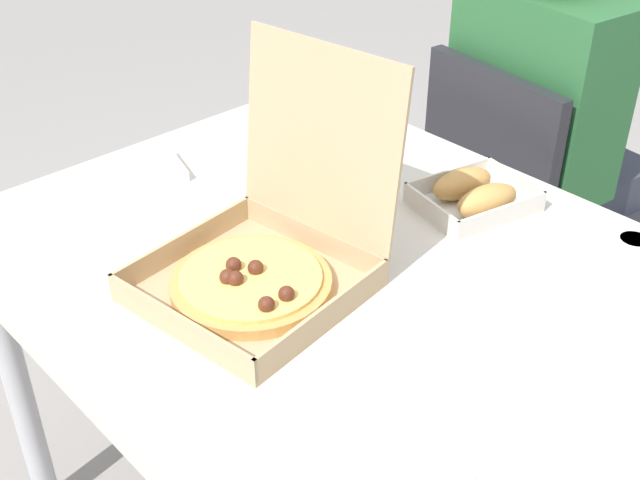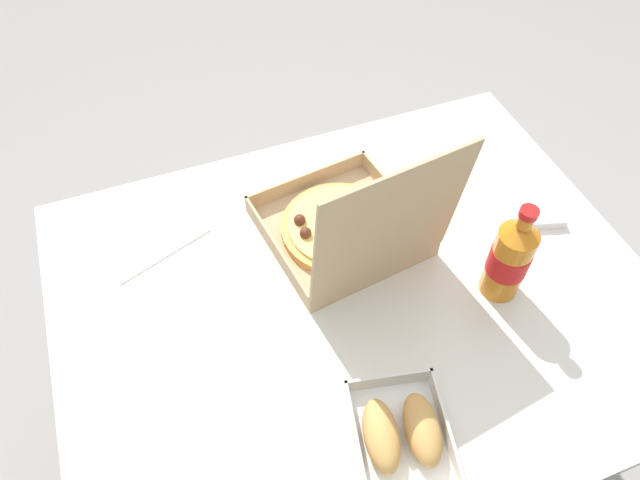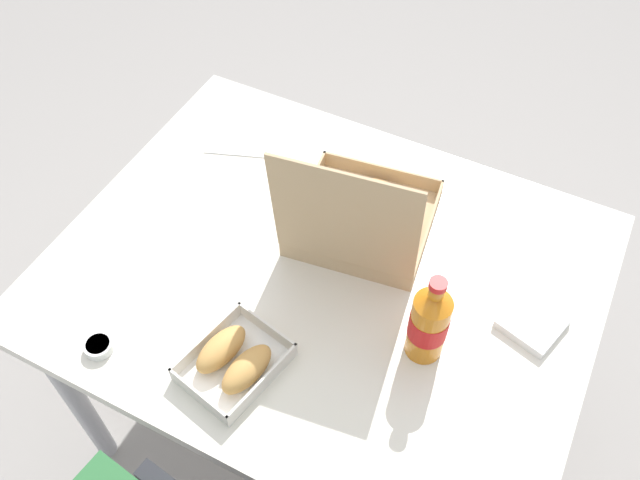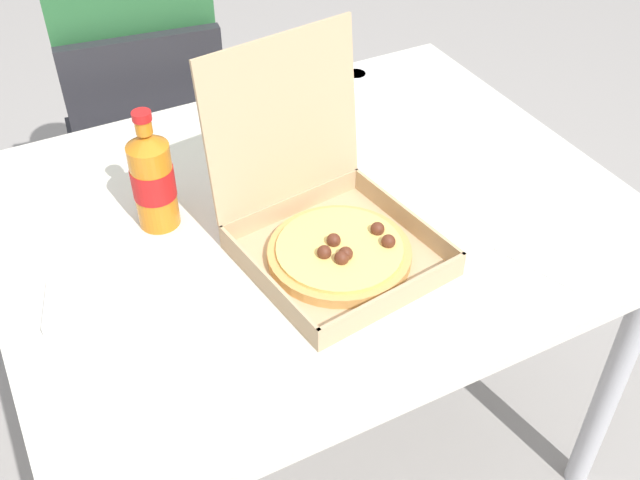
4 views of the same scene
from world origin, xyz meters
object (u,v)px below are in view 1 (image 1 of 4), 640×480
at_px(chair, 517,206).
at_px(pizza_box_open, 264,256).
at_px(bread_side_box, 474,195).
at_px(napkin_pile, 151,170).
at_px(dipping_sauce_cup, 634,243).
at_px(cola_bottle, 271,136).
at_px(diner_person, 548,117).

xyz_separation_m(chair, pizza_box_open, (0.09, -0.81, 0.28)).
height_order(bread_side_box, napkin_pile, bread_side_box).
distance_m(pizza_box_open, dipping_sauce_cup, 0.59).
bearing_deg(chair, cola_bottle, -103.19).
bearing_deg(cola_bottle, chair, 76.81).
relative_size(diner_person, bread_side_box, 5.29).
xyz_separation_m(cola_bottle, dipping_sauce_cup, (0.56, 0.28, -0.08)).
bearing_deg(diner_person, chair, -97.62).
bearing_deg(bread_side_box, dipping_sauce_cup, 18.59).
xyz_separation_m(diner_person, dipping_sauce_cup, (0.41, -0.38, 0.04)).
bearing_deg(pizza_box_open, cola_bottle, 138.13).
height_order(bread_side_box, cola_bottle, cola_bottle).
bearing_deg(bread_side_box, cola_bottle, -146.77).
relative_size(pizza_box_open, bread_side_box, 1.66).
bearing_deg(bread_side_box, napkin_pile, -144.11).
xyz_separation_m(diner_person, cola_bottle, (-0.15, -0.66, 0.12)).
distance_m(chair, dipping_sauce_cup, 0.58).
bearing_deg(chair, napkin_pile, -112.78).
height_order(diner_person, napkin_pile, diner_person).
relative_size(cola_bottle, dipping_sauce_cup, 4.00).
distance_m(bread_side_box, dipping_sauce_cup, 0.27).
bearing_deg(diner_person, dipping_sauce_cup, -42.57).
distance_m(chair, diner_person, 0.21).
xyz_separation_m(pizza_box_open, napkin_pile, (-0.40, 0.06, -0.04)).
bearing_deg(napkin_pile, dipping_sauce_cup, 30.49).
bearing_deg(cola_bottle, pizza_box_open, -41.87).
height_order(chair, dipping_sauce_cup, chair).
bearing_deg(diner_person, pizza_box_open, -84.68).
bearing_deg(chair, bread_side_box, -68.14).
xyz_separation_m(napkin_pile, dipping_sauce_cup, (0.73, 0.43, 0.00)).
bearing_deg(bread_side_box, pizza_box_open, -100.35).
height_order(bread_side_box, dipping_sauce_cup, bread_side_box).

